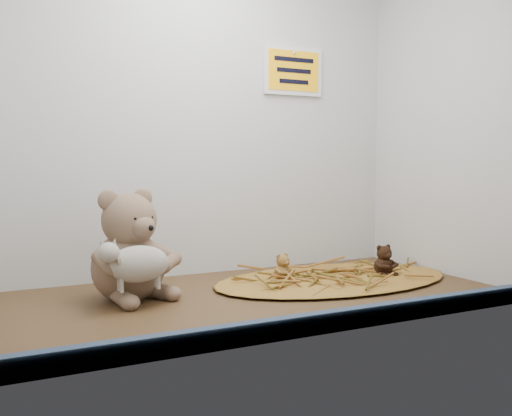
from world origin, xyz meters
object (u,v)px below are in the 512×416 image
toy_lamb (139,264)px  mini_teddy_tan (282,266)px  main_teddy (128,244)px  mini_teddy_brown (384,259)px

toy_lamb → mini_teddy_tan: toy_lamb is taller
main_teddy → mini_teddy_tan: bearing=-23.4°
main_teddy → toy_lamb: main_teddy is taller
toy_lamb → mini_teddy_brown: 63.52cm
toy_lamb → mini_teddy_tan: 38.26cm
mini_teddy_tan → mini_teddy_brown: (26.08, -6.11, 0.66)cm
mini_teddy_tan → toy_lamb: bearing=177.2°
mini_teddy_tan → mini_teddy_brown: 26.79cm
main_teddy → mini_teddy_brown: 64.20cm
main_teddy → toy_lamb: size_ratio=1.46×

